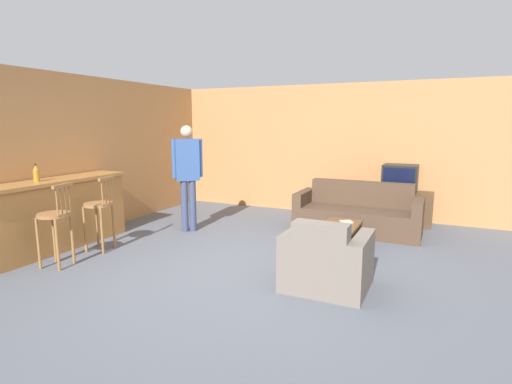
% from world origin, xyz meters
% --- Properties ---
extents(ground_plane, '(24.00, 24.00, 0.00)m').
position_xyz_m(ground_plane, '(0.00, 0.00, 0.00)').
color(ground_plane, '#565B66').
extents(wall_back, '(9.40, 0.08, 2.60)m').
position_xyz_m(wall_back, '(0.00, 3.74, 1.30)').
color(wall_back, '#B27A47').
rests_on(wall_back, ground_plane).
extents(wall_left, '(0.08, 8.74, 2.60)m').
position_xyz_m(wall_left, '(-3.12, 1.37, 1.30)').
color(wall_left, '#B27A47').
rests_on(wall_left, ground_plane).
extents(bar_counter, '(0.55, 2.53, 1.03)m').
position_xyz_m(bar_counter, '(-2.79, -0.43, 0.52)').
color(bar_counter, '#A87038').
rests_on(bar_counter, ground_plane).
extents(bar_chair_near, '(0.47, 0.47, 1.08)m').
position_xyz_m(bar_chair_near, '(-2.16, -0.81, 0.60)').
color(bar_chair_near, '#996638').
rests_on(bar_chair_near, ground_plane).
extents(bar_chair_mid, '(0.46, 0.46, 1.08)m').
position_xyz_m(bar_chair_mid, '(-2.16, -0.09, 0.60)').
color(bar_chair_mid, '#996638').
rests_on(bar_chair_mid, ground_plane).
extents(couch_far, '(2.06, 0.85, 0.83)m').
position_xyz_m(couch_far, '(1.03, 2.54, 0.30)').
color(couch_far, '#4C3828').
rests_on(couch_far, ground_plane).
extents(armchair_near, '(0.91, 0.80, 0.81)m').
position_xyz_m(armchair_near, '(1.17, -0.03, 0.30)').
color(armchair_near, '#70665B').
rests_on(armchair_near, ground_plane).
extents(coffee_table, '(0.50, 0.98, 0.39)m').
position_xyz_m(coffee_table, '(0.99, 1.31, 0.33)').
color(coffee_table, brown).
rests_on(coffee_table, ground_plane).
extents(tv_unit, '(1.17, 0.48, 0.60)m').
position_xyz_m(tv_unit, '(1.59, 3.42, 0.30)').
color(tv_unit, '#513823').
rests_on(tv_unit, ground_plane).
extents(tv, '(0.60, 0.50, 0.49)m').
position_xyz_m(tv, '(1.59, 3.42, 0.85)').
color(tv, black).
rests_on(tv, tv_unit).
extents(bottle, '(0.08, 0.08, 0.24)m').
position_xyz_m(bottle, '(-2.82, -0.53, 1.14)').
color(bottle, '#B27A23').
rests_on(bottle, bar_counter).
extents(book_on_table, '(0.22, 0.21, 0.02)m').
position_xyz_m(book_on_table, '(1.04, 1.54, 0.40)').
color(book_on_table, '#B7AD99').
rests_on(book_on_table, coffee_table).
extents(person_by_window, '(0.40, 0.38, 1.80)m').
position_xyz_m(person_by_window, '(-1.60, 1.34, 1.04)').
color(person_by_window, '#384260').
rests_on(person_by_window, ground_plane).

